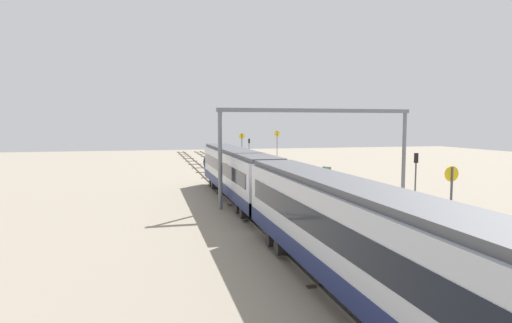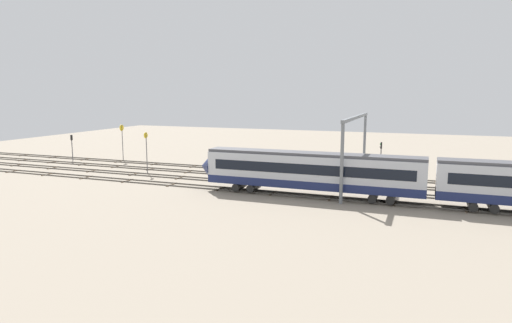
% 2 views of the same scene
% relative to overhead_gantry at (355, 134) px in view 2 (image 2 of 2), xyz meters
% --- Properties ---
extents(ground_plane, '(156.88, 156.88, 0.00)m').
position_rel_overhead_gantry_xyz_m(ground_plane, '(8.13, 0.13, -6.54)').
color(ground_plane, gray).
extents(track_near_foreground, '(140.88, 2.40, 0.16)m').
position_rel_overhead_gantry_xyz_m(track_near_foreground, '(8.13, -6.54, -6.47)').
color(track_near_foreground, '#59544C').
rests_on(track_near_foreground, ground).
extents(track_second_near, '(140.88, 2.40, 0.16)m').
position_rel_overhead_gantry_xyz_m(track_second_near, '(8.13, -2.10, -6.47)').
color(track_second_near, '#59544C').
rests_on(track_second_near, ground).
extents(track_middle, '(140.88, 2.40, 0.16)m').
position_rel_overhead_gantry_xyz_m(track_middle, '(8.13, 2.35, -6.47)').
color(track_middle, '#59544C').
rests_on(track_middle, ground).
extents(track_with_train, '(140.88, 2.40, 0.16)m').
position_rel_overhead_gantry_xyz_m(track_with_train, '(8.13, 6.79, -6.47)').
color(track_with_train, '#59544C').
rests_on(track_with_train, ground).
extents(overhead_gantry, '(0.40, 18.32, 8.71)m').
position_rel_overhead_gantry_xyz_m(overhead_gantry, '(0.00, 0.00, 0.00)').
color(overhead_gantry, slate).
rests_on(overhead_gantry, ground).
extents(speed_sign_near_foreground, '(0.14, 1.06, 6.05)m').
position_rel_overhead_gantry_xyz_m(speed_sign_near_foreground, '(40.47, -8.39, -2.53)').
color(speed_sign_near_foreground, '#4C4C51').
rests_on(speed_sign_near_foreground, ground).
extents(speed_sign_far_trackside, '(0.14, 0.87, 5.87)m').
position_rel_overhead_gantry_xyz_m(speed_sign_far_trackside, '(29.34, 0.70, -2.83)').
color(speed_sign_far_trackside, '#4C4C51').
rests_on(speed_sign_far_trackside, ground).
extents(signal_light_trackside_approach, '(0.31, 0.32, 4.37)m').
position_rel_overhead_gantry_xyz_m(signal_light_trackside_approach, '(48.09, -4.79, -3.67)').
color(signal_light_trackside_approach, '#4C4C51').
rests_on(signal_light_trackside_approach, ground).
extents(signal_light_trackside_departure, '(0.31, 0.32, 4.72)m').
position_rel_overhead_gantry_xyz_m(signal_light_trackside_departure, '(-2.29, -8.62, -3.45)').
color(signal_light_trackside_departure, '#4C4C51').
rests_on(signal_light_trackside_departure, ground).
extents(relay_cabinet, '(1.33, 0.73, 1.44)m').
position_rel_overhead_gantry_xyz_m(relay_cabinet, '(18.85, -9.10, -5.82)').
color(relay_cabinet, '#597259').
rests_on(relay_cabinet, ground).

